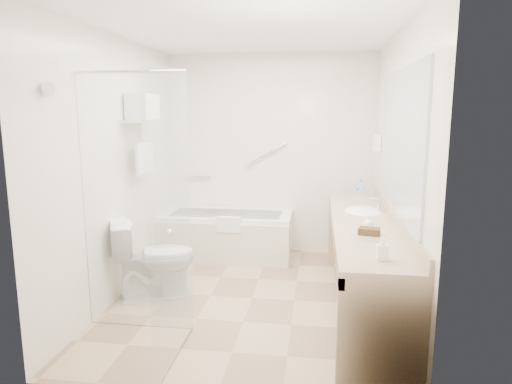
# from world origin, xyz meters

# --- Properties ---
(floor) EXTENTS (3.20, 3.20, 0.00)m
(floor) POSITION_xyz_m (0.00, 0.00, 0.00)
(floor) COLOR tan
(floor) RESTS_ON ground
(ceiling) EXTENTS (2.60, 3.20, 0.10)m
(ceiling) POSITION_xyz_m (0.00, 0.00, 2.50)
(ceiling) COLOR white
(ceiling) RESTS_ON wall_back
(wall_back) EXTENTS (2.60, 0.10, 2.50)m
(wall_back) POSITION_xyz_m (0.00, 1.60, 1.25)
(wall_back) COLOR silver
(wall_back) RESTS_ON ground
(wall_front) EXTENTS (2.60, 0.10, 2.50)m
(wall_front) POSITION_xyz_m (0.00, -1.60, 1.25)
(wall_front) COLOR silver
(wall_front) RESTS_ON ground
(wall_left) EXTENTS (0.10, 3.20, 2.50)m
(wall_left) POSITION_xyz_m (-1.30, 0.00, 1.25)
(wall_left) COLOR silver
(wall_left) RESTS_ON ground
(wall_right) EXTENTS (0.10, 3.20, 2.50)m
(wall_right) POSITION_xyz_m (1.30, 0.00, 1.25)
(wall_right) COLOR silver
(wall_right) RESTS_ON ground
(bathtub) EXTENTS (1.60, 0.73, 0.59)m
(bathtub) POSITION_xyz_m (-0.50, 1.24, 0.28)
(bathtub) COLOR white
(bathtub) RESTS_ON floor
(grab_bar_short) EXTENTS (0.40, 0.03, 0.03)m
(grab_bar_short) POSITION_xyz_m (-0.95, 1.56, 0.95)
(grab_bar_short) COLOR silver
(grab_bar_short) RESTS_ON wall_back
(grab_bar_long) EXTENTS (0.53, 0.03, 0.33)m
(grab_bar_long) POSITION_xyz_m (-0.05, 1.56, 1.25)
(grab_bar_long) COLOR silver
(grab_bar_long) RESTS_ON wall_back
(shower_enclosure) EXTENTS (0.96, 0.91, 2.11)m
(shower_enclosure) POSITION_xyz_m (-0.63, -0.93, 1.07)
(shower_enclosure) COLOR silver
(shower_enclosure) RESTS_ON floor
(towel_shelf) EXTENTS (0.24, 0.55, 0.81)m
(towel_shelf) POSITION_xyz_m (-1.17, 0.35, 1.75)
(towel_shelf) COLOR silver
(towel_shelf) RESTS_ON wall_left
(vanity_counter) EXTENTS (0.55, 2.70, 0.95)m
(vanity_counter) POSITION_xyz_m (1.02, -0.15, 0.64)
(vanity_counter) COLOR tan
(vanity_counter) RESTS_ON floor
(sink) EXTENTS (0.40, 0.52, 0.14)m
(sink) POSITION_xyz_m (1.05, 0.25, 0.82)
(sink) COLOR white
(sink) RESTS_ON vanity_counter
(faucet) EXTENTS (0.03, 0.03, 0.14)m
(faucet) POSITION_xyz_m (1.20, 0.25, 0.93)
(faucet) COLOR silver
(faucet) RESTS_ON vanity_counter
(mirror) EXTENTS (0.02, 2.00, 1.20)m
(mirror) POSITION_xyz_m (1.29, -0.15, 1.55)
(mirror) COLOR #ACB1B8
(mirror) RESTS_ON wall_right
(hairdryer_unit) EXTENTS (0.08, 0.10, 0.18)m
(hairdryer_unit) POSITION_xyz_m (1.25, 1.05, 1.45)
(hairdryer_unit) COLOR white
(hairdryer_unit) RESTS_ON wall_right
(toilet) EXTENTS (0.90, 0.73, 0.78)m
(toilet) POSITION_xyz_m (-0.95, -0.08, 0.39)
(toilet) COLOR white
(toilet) RESTS_ON floor
(amenity_basket) EXTENTS (0.18, 0.14, 0.05)m
(amenity_basket) POSITION_xyz_m (1.02, -0.62, 0.88)
(amenity_basket) COLOR #483119
(amenity_basket) RESTS_ON vanity_counter
(soap_bottle_a) EXTENTS (0.08, 0.15, 0.07)m
(soap_bottle_a) POSITION_xyz_m (1.04, -1.23, 0.88)
(soap_bottle_a) COLOR white
(soap_bottle_a) RESTS_ON vanity_counter
(soap_bottle_b) EXTENTS (0.11, 0.13, 0.09)m
(soap_bottle_b) POSITION_xyz_m (1.03, -0.43, 0.89)
(soap_bottle_b) COLOR white
(soap_bottle_b) RESTS_ON vanity_counter
(water_bottle_left) EXTENTS (0.07, 0.07, 0.22)m
(water_bottle_left) POSITION_xyz_m (0.99, 0.27, 0.95)
(water_bottle_left) COLOR silver
(water_bottle_left) RESTS_ON vanity_counter
(water_bottle_mid) EXTENTS (0.06, 0.06, 0.19)m
(water_bottle_mid) POSITION_xyz_m (1.09, 1.02, 0.94)
(water_bottle_mid) COLOR silver
(water_bottle_mid) RESTS_ON vanity_counter
(water_bottle_right) EXTENTS (0.05, 0.05, 0.17)m
(water_bottle_right) POSITION_xyz_m (1.08, 0.60, 0.93)
(water_bottle_right) COLOR silver
(water_bottle_right) RESTS_ON vanity_counter
(drinking_glass_near) EXTENTS (0.08, 0.08, 0.09)m
(drinking_glass_near) POSITION_xyz_m (1.04, 1.06, 0.90)
(drinking_glass_near) COLOR silver
(drinking_glass_near) RESTS_ON vanity_counter
(drinking_glass_far) EXTENTS (0.10, 0.10, 0.10)m
(drinking_glass_far) POSITION_xyz_m (0.86, 0.93, 0.90)
(drinking_glass_far) COLOR silver
(drinking_glass_far) RESTS_ON vanity_counter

